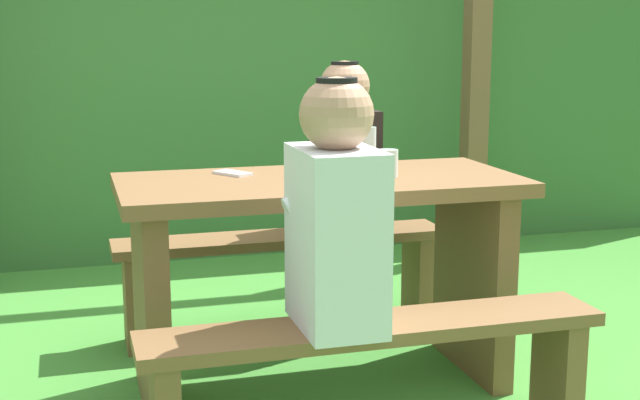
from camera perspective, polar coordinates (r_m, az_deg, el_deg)
The scene contains 11 objects.
ground_plane at distance 3.29m, azimuth -0.00°, elevation -11.90°, with size 12.00×12.00×0.00m, color #418833.
hedge_backdrop at distance 5.30m, azimuth -6.95°, elevation 6.10°, with size 6.40×0.75×1.67m, color #376A33.
pergola_post_right at distance 5.01m, azimuth 10.05°, elevation 7.20°, with size 0.12×0.12×1.92m, color brown.
picnic_table at distance 3.13m, azimuth -0.00°, elevation -3.08°, with size 1.40×0.64×0.77m.
bench_near at distance 2.66m, azimuth 3.55°, elevation -10.38°, with size 1.40×0.24×0.44m.
bench_far at distance 3.72m, azimuth -2.50°, elevation -4.08°, with size 1.40×0.24×0.44m.
person_white_shirt at distance 2.50m, azimuth 1.03°, elevation -0.91°, with size 0.25×0.35×0.72m.
person_black_coat at distance 3.70m, azimuth 1.60°, elevation 3.02°, with size 0.25×0.35×0.72m.
drinking_glass at distance 3.09m, azimuth 4.42°, elevation 2.38°, with size 0.07×0.07×0.10m, color silver.
bottle_left at distance 3.23m, azimuth 3.14°, elevation 3.46°, with size 0.06×0.06×0.22m.
cell_phone at distance 3.16m, azimuth -5.68°, elevation 1.74°, with size 0.07×0.14×0.01m, color silver.
Camera 1 is at (-0.84, -2.91, 1.28)m, focal length 49.39 mm.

